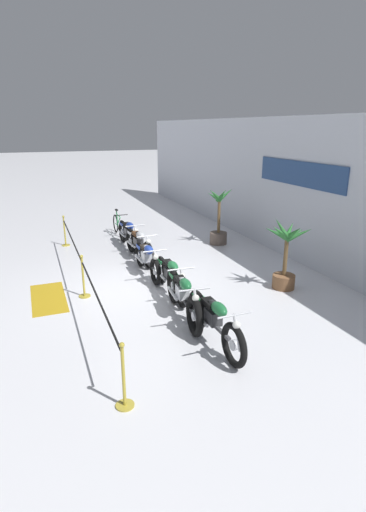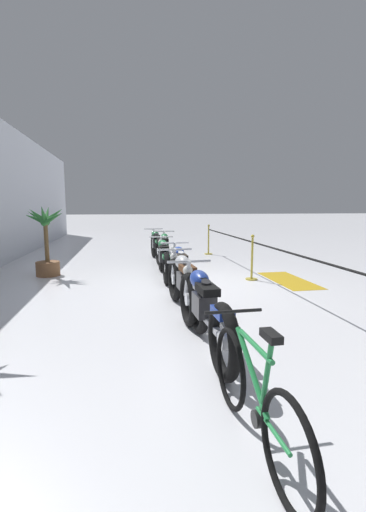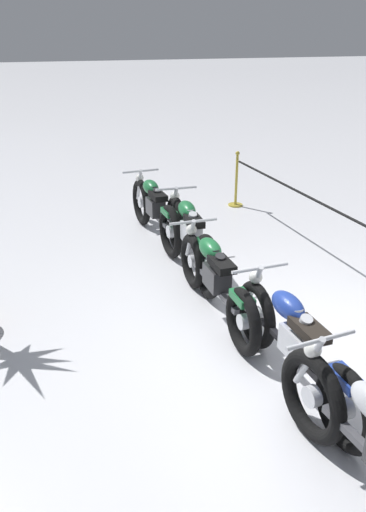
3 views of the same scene
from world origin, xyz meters
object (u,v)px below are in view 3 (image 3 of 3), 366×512
Objects in this scene: motorcycle_blue_2 at (295,345)px; stanchion_mid_right at (236,188)px; motorcycle_green_4 at (190,237)px; motorcycle_green_5 at (155,210)px; motorcycle_green_3 at (215,280)px.

motorcycle_blue_2 is 2.12× the size of stanchion_mid_right.
motorcycle_green_4 is (2.73, -0.00, 0.02)m from motorcycle_blue_2.
stanchion_mid_right is (1.10, -1.95, -0.13)m from motorcycle_green_5.
motorcycle_blue_2 is 0.98× the size of motorcycle_green_3.
motorcycle_green_3 is 4.14m from stanchion_mid_right.
motorcycle_blue_2 is 1.47m from motorcycle_green_3.
motorcycle_green_5 is at bearing 5.96° from motorcycle_green_4.
stanchion_mid_right is (3.63, -1.99, -0.10)m from motorcycle_green_3.
motorcycle_green_5 is 2.16× the size of stanchion_mid_right.
motorcycle_green_5 is 2.25m from stanchion_mid_right.
motorcycle_green_5 is (3.99, 0.13, 0.02)m from motorcycle_blue_2.
motorcycle_green_3 is at bearing 172.44° from motorcycle_green_4.
motorcycle_green_4 is 1.27m from motorcycle_green_5.
motorcycle_green_3 is at bearing 6.45° from motorcycle_blue_2.
stanchion_mid_right is at bearing -28.70° from motorcycle_green_3.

